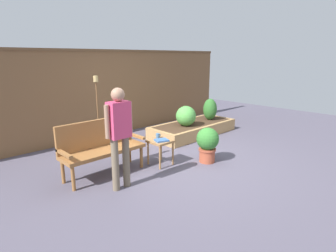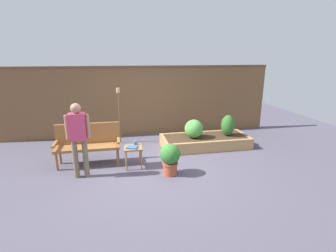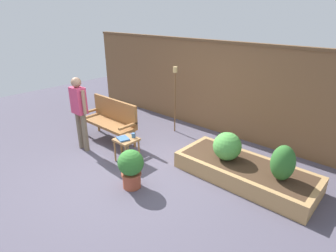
{
  "view_description": "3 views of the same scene",
  "coord_description": "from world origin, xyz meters",
  "px_view_note": "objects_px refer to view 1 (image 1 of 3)",
  "views": [
    {
      "loc": [
        -3.72,
        -3.48,
        1.99
      ],
      "look_at": [
        0.22,
        0.56,
        0.57
      ],
      "focal_mm": 29.59,
      "sensor_mm": 36.0,
      "label": 1
    },
    {
      "loc": [
        -0.65,
        -5.16,
        2.44
      ],
      "look_at": [
        0.47,
        0.43,
        0.84
      ],
      "focal_mm": 26.71,
      "sensor_mm": 36.0,
      "label": 2
    },
    {
      "loc": [
        3.44,
        -2.94,
        2.75
      ],
      "look_at": [
        0.17,
        0.72,
        0.72
      ],
      "focal_mm": 29.73,
      "sensor_mm": 36.0,
      "label": 3
    }
  ],
  "objects_px": {
    "potted_boxwood": "(207,143)",
    "person_by_bench": "(119,130)",
    "tiki_torch": "(97,99)",
    "side_table": "(160,144)",
    "cup_on_table": "(158,136)",
    "shrub_far_corner": "(210,109)",
    "book_on_table": "(162,140)",
    "garden_bench": "(101,143)",
    "shrub_near_bench": "(186,116)"
  },
  "relations": [
    {
      "from": "garden_bench",
      "to": "shrub_near_bench",
      "type": "height_order",
      "value": "garden_bench"
    },
    {
      "from": "shrub_near_bench",
      "to": "tiki_torch",
      "type": "xyz_separation_m",
      "value": [
        -1.95,
        0.86,
        0.55
      ]
    },
    {
      "from": "garden_bench",
      "to": "shrub_far_corner",
      "type": "relative_size",
      "value": 2.47
    },
    {
      "from": "potted_boxwood",
      "to": "shrub_far_corner",
      "type": "distance_m",
      "value": 2.4
    },
    {
      "from": "cup_on_table",
      "to": "tiki_torch",
      "type": "relative_size",
      "value": 0.07
    },
    {
      "from": "cup_on_table",
      "to": "potted_boxwood",
      "type": "height_order",
      "value": "potted_boxwood"
    },
    {
      "from": "side_table",
      "to": "potted_boxwood",
      "type": "distance_m",
      "value": 0.91
    },
    {
      "from": "potted_boxwood",
      "to": "tiki_torch",
      "type": "bearing_deg",
      "value": 113.69
    },
    {
      "from": "shrub_near_bench",
      "to": "book_on_table",
      "type": "bearing_deg",
      "value": -151.05
    },
    {
      "from": "potted_boxwood",
      "to": "person_by_bench",
      "type": "height_order",
      "value": "person_by_bench"
    },
    {
      "from": "side_table",
      "to": "shrub_near_bench",
      "type": "distance_m",
      "value": 1.91
    },
    {
      "from": "side_table",
      "to": "potted_boxwood",
      "type": "xyz_separation_m",
      "value": [
        0.74,
        -0.53,
        -0.01
      ]
    },
    {
      "from": "tiki_torch",
      "to": "person_by_bench",
      "type": "xyz_separation_m",
      "value": [
        -0.82,
        -2.03,
        -0.17
      ]
    },
    {
      "from": "book_on_table",
      "to": "side_table",
      "type": "bearing_deg",
      "value": 84.35
    },
    {
      "from": "potted_boxwood",
      "to": "shrub_far_corner",
      "type": "bearing_deg",
      "value": 36.41
    },
    {
      "from": "garden_bench",
      "to": "person_by_bench",
      "type": "relative_size",
      "value": 0.92
    },
    {
      "from": "book_on_table",
      "to": "cup_on_table",
      "type": "bearing_deg",
      "value": 83.89
    },
    {
      "from": "shrub_far_corner",
      "to": "person_by_bench",
      "type": "height_order",
      "value": "person_by_bench"
    },
    {
      "from": "shrub_far_corner",
      "to": "book_on_table",
      "type": "bearing_deg",
      "value": -160.59
    },
    {
      "from": "garden_bench",
      "to": "person_by_bench",
      "type": "height_order",
      "value": "person_by_bench"
    },
    {
      "from": "garden_bench",
      "to": "person_by_bench",
      "type": "distance_m",
      "value": 0.81
    },
    {
      "from": "tiki_torch",
      "to": "person_by_bench",
      "type": "height_order",
      "value": "tiki_torch"
    },
    {
      "from": "book_on_table",
      "to": "shrub_far_corner",
      "type": "bearing_deg",
      "value": 37.34
    },
    {
      "from": "shrub_near_bench",
      "to": "shrub_far_corner",
      "type": "bearing_deg",
      "value": 0.0
    },
    {
      "from": "side_table",
      "to": "person_by_bench",
      "type": "distance_m",
      "value": 1.24
    },
    {
      "from": "cup_on_table",
      "to": "shrub_far_corner",
      "type": "relative_size",
      "value": 0.18
    },
    {
      "from": "shrub_near_bench",
      "to": "person_by_bench",
      "type": "xyz_separation_m",
      "value": [
        -2.77,
        -1.17,
        0.38
      ]
    },
    {
      "from": "side_table",
      "to": "tiki_torch",
      "type": "bearing_deg",
      "value": 98.53
    },
    {
      "from": "shrub_far_corner",
      "to": "tiki_torch",
      "type": "xyz_separation_m",
      "value": [
        -2.92,
        0.86,
        0.51
      ]
    },
    {
      "from": "book_on_table",
      "to": "person_by_bench",
      "type": "distance_m",
      "value": 1.17
    },
    {
      "from": "cup_on_table",
      "to": "shrub_near_bench",
      "type": "distance_m",
      "value": 1.79
    },
    {
      "from": "potted_boxwood",
      "to": "cup_on_table",
      "type": "bearing_deg",
      "value": 135.51
    },
    {
      "from": "person_by_bench",
      "to": "shrub_near_bench",
      "type": "bearing_deg",
      "value": 22.95
    },
    {
      "from": "book_on_table",
      "to": "shrub_near_bench",
      "type": "height_order",
      "value": "shrub_near_bench"
    },
    {
      "from": "garden_bench",
      "to": "potted_boxwood",
      "type": "distance_m",
      "value": 1.99
    },
    {
      "from": "shrub_near_bench",
      "to": "cup_on_table",
      "type": "bearing_deg",
      "value": -155.1
    },
    {
      "from": "shrub_near_bench",
      "to": "potted_boxwood",
      "type": "bearing_deg",
      "value": -123.77
    },
    {
      "from": "person_by_bench",
      "to": "tiki_torch",
      "type": "bearing_deg",
      "value": 67.95
    },
    {
      "from": "side_table",
      "to": "tiki_torch",
      "type": "height_order",
      "value": "tiki_torch"
    },
    {
      "from": "garden_bench",
      "to": "book_on_table",
      "type": "xyz_separation_m",
      "value": [
        0.98,
        -0.48,
        -0.05
      ]
    },
    {
      "from": "garden_bench",
      "to": "person_by_bench",
      "type": "bearing_deg",
      "value": -96.54
    },
    {
      "from": "side_table",
      "to": "shrub_far_corner",
      "type": "relative_size",
      "value": 0.82
    },
    {
      "from": "cup_on_table",
      "to": "shrub_near_bench",
      "type": "bearing_deg",
      "value": 24.9
    },
    {
      "from": "shrub_near_bench",
      "to": "tiki_torch",
      "type": "distance_m",
      "value": 2.2
    },
    {
      "from": "book_on_table",
      "to": "person_by_bench",
      "type": "xyz_separation_m",
      "value": [
        -1.06,
        -0.23,
        0.44
      ]
    },
    {
      "from": "garden_bench",
      "to": "side_table",
      "type": "height_order",
      "value": "garden_bench"
    },
    {
      "from": "side_table",
      "to": "shrub_near_bench",
      "type": "xyz_separation_m",
      "value": [
        1.69,
        0.89,
        0.15
      ]
    },
    {
      "from": "book_on_table",
      "to": "potted_boxwood",
      "type": "relative_size",
      "value": 0.34
    },
    {
      "from": "side_table",
      "to": "cup_on_table",
      "type": "bearing_deg",
      "value": 65.76
    },
    {
      "from": "cup_on_table",
      "to": "book_on_table",
      "type": "distance_m",
      "value": 0.21
    }
  ]
}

